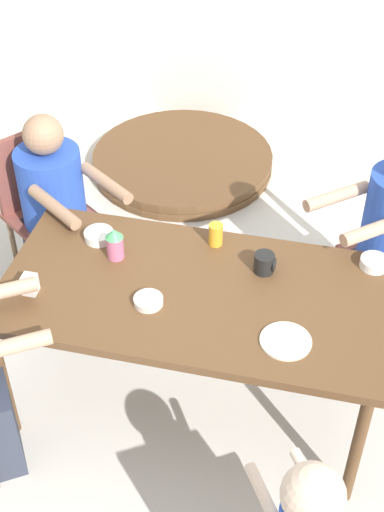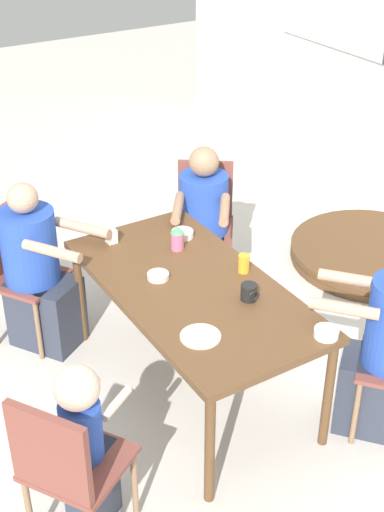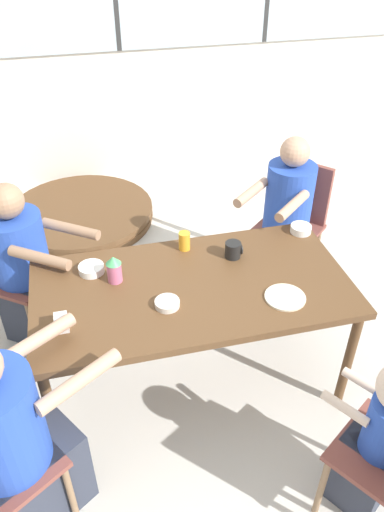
{
  "view_description": "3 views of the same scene",
  "coord_description": "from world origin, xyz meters",
  "px_view_note": "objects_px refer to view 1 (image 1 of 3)",
  "views": [
    {
      "loc": [
        0.49,
        -2.09,
        2.72
      ],
      "look_at": [
        0.0,
        0.0,
        0.89
      ],
      "focal_mm": 50.0,
      "sensor_mm": 36.0,
      "label": 1
    },
    {
      "loc": [
        2.73,
        -1.66,
        2.8
      ],
      "look_at": [
        0.0,
        0.0,
        0.89
      ],
      "focal_mm": 50.0,
      "sensor_mm": 36.0,
      "label": 2
    },
    {
      "loc": [
        -0.46,
        -1.87,
        2.31
      ],
      "look_at": [
        0.0,
        0.0,
        0.89
      ],
      "focal_mm": 35.0,
      "sensor_mm": 36.0,
      "label": 3
    }
  ],
  "objects_px": {
    "bowl_cereal": "(374,263)",
    "folded_table_stack": "(183,161)",
    "bowl_fruit": "(99,236)",
    "chair_for_man_blue_shirt": "(41,198)",
    "sippy_cup": "(115,243)",
    "coffee_mug": "(265,263)",
    "juice_glass": "(216,234)",
    "person_woman_green_shirt": "(383,252)",
    "person_man_blue_shirt": "(60,220)",
    "milk_carton_small": "(30,284)",
    "bowl_white_shallow": "(148,301)"
  },
  "relations": [
    {
      "from": "bowl_cereal",
      "to": "juice_glass",
      "type": "bearing_deg",
      "value": -179.77
    },
    {
      "from": "person_woman_green_shirt",
      "to": "person_man_blue_shirt",
      "type": "relative_size",
      "value": 1.06
    },
    {
      "from": "milk_carton_small",
      "to": "chair_for_man_blue_shirt",
      "type": "bearing_deg",
      "value": 111.6
    },
    {
      "from": "person_woman_green_shirt",
      "to": "sippy_cup",
      "type": "height_order",
      "value": "person_woman_green_shirt"
    },
    {
      "from": "person_woman_green_shirt",
      "to": "chair_for_man_blue_shirt",
      "type": "bearing_deg",
      "value": 48.59
    },
    {
      "from": "person_woman_green_shirt",
      "to": "bowl_cereal",
      "type": "relative_size",
      "value": 9.27
    },
    {
      "from": "chair_for_man_blue_shirt",
      "to": "bowl_cereal",
      "type": "relative_size",
      "value": 7.21
    },
    {
      "from": "person_man_blue_shirt",
      "to": "bowl_fruit",
      "type": "height_order",
      "value": "person_man_blue_shirt"
    },
    {
      "from": "bowl_cereal",
      "to": "bowl_fruit",
      "type": "xyz_separation_m",
      "value": [
        -1.2,
        -0.09,
        -0.0
      ]
    },
    {
      "from": "person_woman_green_shirt",
      "to": "folded_table_stack",
      "type": "height_order",
      "value": "person_woman_green_shirt"
    },
    {
      "from": "person_woman_green_shirt",
      "to": "coffee_mug",
      "type": "bearing_deg",
      "value": 93.29
    },
    {
      "from": "sippy_cup",
      "to": "person_man_blue_shirt",
      "type": "bearing_deg",
      "value": 134.96
    },
    {
      "from": "milk_carton_small",
      "to": "bowl_white_shallow",
      "type": "relative_size",
      "value": 0.72
    },
    {
      "from": "sippy_cup",
      "to": "coffee_mug",
      "type": "bearing_deg",
      "value": 4.87
    },
    {
      "from": "bowl_white_shallow",
      "to": "bowl_cereal",
      "type": "distance_m",
      "value": 0.98
    },
    {
      "from": "person_man_blue_shirt",
      "to": "coffee_mug",
      "type": "xyz_separation_m",
      "value": [
        1.12,
        -0.42,
        0.28
      ]
    },
    {
      "from": "sippy_cup",
      "to": "bowl_white_shallow",
      "type": "xyz_separation_m",
      "value": [
        0.22,
        -0.25,
        -0.06
      ]
    },
    {
      "from": "milk_carton_small",
      "to": "coffee_mug",
      "type": "bearing_deg",
      "value": 20.86
    },
    {
      "from": "chair_for_man_blue_shirt",
      "to": "sippy_cup",
      "type": "bearing_deg",
      "value": 82.35
    },
    {
      "from": "milk_carton_small",
      "to": "folded_table_stack",
      "type": "relative_size",
      "value": 0.07
    },
    {
      "from": "milk_carton_small",
      "to": "bowl_fruit",
      "type": "height_order",
      "value": "milk_carton_small"
    },
    {
      "from": "milk_carton_small",
      "to": "person_woman_green_shirt",
      "type": "bearing_deg",
      "value": 30.67
    },
    {
      "from": "sippy_cup",
      "to": "milk_carton_small",
      "type": "relative_size",
      "value": 1.74
    },
    {
      "from": "sippy_cup",
      "to": "bowl_cereal",
      "type": "relative_size",
      "value": 1.24
    },
    {
      "from": "person_woman_green_shirt",
      "to": "juice_glass",
      "type": "bearing_deg",
      "value": 75.16
    },
    {
      "from": "bowl_fruit",
      "to": "juice_glass",
      "type": "bearing_deg",
      "value": 9.67
    },
    {
      "from": "coffee_mug",
      "to": "bowl_white_shallow",
      "type": "relative_size",
      "value": 0.77
    },
    {
      "from": "milk_carton_small",
      "to": "bowl_white_shallow",
      "type": "xyz_separation_m",
      "value": [
        0.49,
        0.04,
        -0.03
      ]
    },
    {
      "from": "juice_glass",
      "to": "milk_carton_small",
      "type": "bearing_deg",
      "value": -144.51
    },
    {
      "from": "sippy_cup",
      "to": "juice_glass",
      "type": "xyz_separation_m",
      "value": [
        0.4,
        0.19,
        -0.02
      ]
    },
    {
      "from": "folded_table_stack",
      "to": "sippy_cup",
      "type": "bearing_deg",
      "value": -85.39
    },
    {
      "from": "coffee_mug",
      "to": "person_man_blue_shirt",
      "type": "bearing_deg",
      "value": 159.32
    },
    {
      "from": "person_woman_green_shirt",
      "to": "juice_glass",
      "type": "relative_size",
      "value": 10.77
    },
    {
      "from": "sippy_cup",
      "to": "chair_for_man_blue_shirt",
      "type": "bearing_deg",
      "value": 136.89
    },
    {
      "from": "bowl_fruit",
      "to": "folded_table_stack",
      "type": "distance_m",
      "value": 1.8
    },
    {
      "from": "bowl_cereal",
      "to": "folded_table_stack",
      "type": "height_order",
      "value": "bowl_cereal"
    },
    {
      "from": "milk_carton_small",
      "to": "juice_glass",
      "type": "bearing_deg",
      "value": 35.49
    },
    {
      "from": "coffee_mug",
      "to": "sippy_cup",
      "type": "distance_m",
      "value": 0.64
    },
    {
      "from": "bowl_fruit",
      "to": "coffee_mug",
      "type": "bearing_deg",
      "value": -3.45
    },
    {
      "from": "person_man_blue_shirt",
      "to": "folded_table_stack",
      "type": "xyz_separation_m",
      "value": [
        0.33,
        1.3,
        -0.41
      ]
    },
    {
      "from": "bowl_cereal",
      "to": "folded_table_stack",
      "type": "distance_m",
      "value": 2.12
    },
    {
      "from": "chair_for_man_blue_shirt",
      "to": "folded_table_stack",
      "type": "height_order",
      "value": "chair_for_man_blue_shirt"
    },
    {
      "from": "bowl_white_shallow",
      "to": "bowl_fruit",
      "type": "distance_m",
      "value": 0.48
    },
    {
      "from": "juice_glass",
      "to": "milk_carton_small",
      "type": "xyz_separation_m",
      "value": [
        -0.67,
        -0.48,
        -0.01
      ]
    },
    {
      "from": "sippy_cup",
      "to": "juice_glass",
      "type": "bearing_deg",
      "value": 24.96
    },
    {
      "from": "milk_carton_small",
      "to": "folded_table_stack",
      "type": "xyz_separation_m",
      "value": [
        0.13,
        2.07,
        -0.69
      ]
    },
    {
      "from": "person_man_blue_shirt",
      "to": "milk_carton_small",
      "type": "xyz_separation_m",
      "value": [
        0.2,
        -0.77,
        0.28
      ]
    },
    {
      "from": "person_woman_green_shirt",
      "to": "coffee_mug",
      "type": "height_order",
      "value": "person_woman_green_shirt"
    },
    {
      "from": "sippy_cup",
      "to": "folded_table_stack",
      "type": "height_order",
      "value": "sippy_cup"
    },
    {
      "from": "folded_table_stack",
      "to": "person_woman_green_shirt",
      "type": "bearing_deg",
      "value": -43.17
    }
  ]
}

